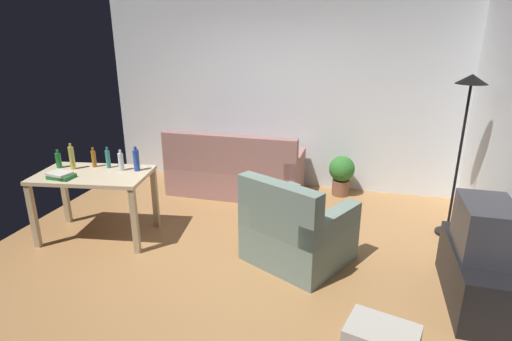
{
  "coord_description": "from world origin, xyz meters",
  "views": [
    {
      "loc": [
        1.21,
        -3.7,
        2.23
      ],
      "look_at": [
        0.1,
        0.5,
        0.75
      ],
      "focal_mm": 28.94,
      "sensor_mm": 36.0,
      "label": 1
    }
  ],
  "objects_px": {
    "bottle_clear": "(121,162)",
    "tv_stand": "(476,276)",
    "desk": "(94,183)",
    "bottle_squat": "(72,158)",
    "couch": "(235,173)",
    "book_stack": "(61,175)",
    "bottle_green": "(58,160)",
    "potted_plant": "(342,173)",
    "bottle_tall": "(108,159)",
    "bottle_blue": "(136,160)",
    "torchiere_lamp": "(466,113)",
    "bottle_amber": "(94,158)",
    "tv": "(486,228)",
    "armchair": "(296,232)"
  },
  "relations": [
    {
      "from": "bottle_tall",
      "to": "bottle_blue",
      "type": "xyz_separation_m",
      "value": [
        0.36,
        -0.01,
        0.02
      ]
    },
    {
      "from": "armchair",
      "to": "bottle_amber",
      "type": "distance_m",
      "value": 2.41
    },
    {
      "from": "bottle_green",
      "to": "bottle_blue",
      "type": "bearing_deg",
      "value": 8.27
    },
    {
      "from": "bottle_squat",
      "to": "bottle_amber",
      "type": "xyz_separation_m",
      "value": [
        0.18,
        0.13,
        -0.03
      ]
    },
    {
      "from": "desk",
      "to": "bottle_tall",
      "type": "xyz_separation_m",
      "value": [
        0.06,
        0.21,
        0.21
      ]
    },
    {
      "from": "bottle_squat",
      "to": "bottle_blue",
      "type": "xyz_separation_m",
      "value": [
        0.72,
        0.13,
        -0.01
      ]
    },
    {
      "from": "torchiere_lamp",
      "to": "bottle_clear",
      "type": "distance_m",
      "value": 3.73
    },
    {
      "from": "tv_stand",
      "to": "book_stack",
      "type": "height_order",
      "value": "book_stack"
    },
    {
      "from": "desk",
      "to": "couch",
      "type": "bearing_deg",
      "value": 48.17
    },
    {
      "from": "desk",
      "to": "armchair",
      "type": "xyz_separation_m",
      "value": [
        2.24,
        0.05,
        -0.33
      ]
    },
    {
      "from": "bottle_blue",
      "to": "bottle_green",
      "type": "bearing_deg",
      "value": -171.73
    },
    {
      "from": "tv_stand",
      "to": "bottle_tall",
      "type": "distance_m",
      "value": 3.85
    },
    {
      "from": "tv_stand",
      "to": "book_stack",
      "type": "xyz_separation_m",
      "value": [
        -4.06,
        -0.01,
        0.55
      ]
    },
    {
      "from": "torchiere_lamp",
      "to": "desk",
      "type": "distance_m",
      "value": 4.06
    },
    {
      "from": "potted_plant",
      "to": "book_stack",
      "type": "height_order",
      "value": "book_stack"
    },
    {
      "from": "torchiere_lamp",
      "to": "book_stack",
      "type": "relative_size",
      "value": 6.59
    },
    {
      "from": "tv",
      "to": "armchair",
      "type": "bearing_deg",
      "value": 80.79
    },
    {
      "from": "potted_plant",
      "to": "bottle_green",
      "type": "bearing_deg",
      "value": -147.99
    },
    {
      "from": "bottle_squat",
      "to": "bottle_clear",
      "type": "xyz_separation_m",
      "value": [
        0.55,
        0.1,
        -0.03
      ]
    },
    {
      "from": "torchiere_lamp",
      "to": "potted_plant",
      "type": "height_order",
      "value": "torchiere_lamp"
    },
    {
      "from": "potted_plant",
      "to": "bottle_squat",
      "type": "height_order",
      "value": "bottle_squat"
    },
    {
      "from": "couch",
      "to": "armchair",
      "type": "distance_m",
      "value": 1.98
    },
    {
      "from": "armchair",
      "to": "couch",
      "type": "bearing_deg",
      "value": -27.36
    },
    {
      "from": "torchiere_lamp",
      "to": "book_stack",
      "type": "bearing_deg",
      "value": -162.26
    },
    {
      "from": "desk",
      "to": "bottle_clear",
      "type": "height_order",
      "value": "bottle_clear"
    },
    {
      "from": "potted_plant",
      "to": "tv",
      "type": "bearing_deg",
      "value": -59.63
    },
    {
      "from": "couch",
      "to": "desk",
      "type": "xyz_separation_m",
      "value": [
        -1.09,
        -1.66,
        0.34
      ]
    },
    {
      "from": "torchiere_lamp",
      "to": "bottle_blue",
      "type": "height_order",
      "value": "torchiere_lamp"
    },
    {
      "from": "tv_stand",
      "to": "desk",
      "type": "distance_m",
      "value": 3.86
    },
    {
      "from": "desk",
      "to": "bottle_squat",
      "type": "relative_size",
      "value": 4.38
    },
    {
      "from": "torchiere_lamp",
      "to": "armchair",
      "type": "distance_m",
      "value": 2.19
    },
    {
      "from": "bottle_green",
      "to": "potted_plant",
      "type": "bearing_deg",
      "value": 32.01
    },
    {
      "from": "couch",
      "to": "bottle_clear",
      "type": "bearing_deg",
      "value": 60.84
    },
    {
      "from": "tv",
      "to": "bottle_blue",
      "type": "relative_size",
      "value": 2.17
    },
    {
      "from": "tv",
      "to": "potted_plant",
      "type": "bearing_deg",
      "value": 30.37
    },
    {
      "from": "tv",
      "to": "potted_plant",
      "type": "distance_m",
      "value": 2.56
    },
    {
      "from": "tv_stand",
      "to": "torchiere_lamp",
      "type": "distance_m",
      "value": 1.74
    },
    {
      "from": "desk",
      "to": "bottle_green",
      "type": "relative_size",
      "value": 6.14
    },
    {
      "from": "bottle_green",
      "to": "bottle_amber",
      "type": "relative_size",
      "value": 0.92
    },
    {
      "from": "bottle_amber",
      "to": "couch",
      "type": "bearing_deg",
      "value": 50.52
    },
    {
      "from": "tv_stand",
      "to": "bottle_squat",
      "type": "relative_size",
      "value": 3.73
    },
    {
      "from": "bottle_clear",
      "to": "tv_stand",
      "type": "bearing_deg",
      "value": -6.01
    },
    {
      "from": "bottle_tall",
      "to": "tv",
      "type": "bearing_deg",
      "value": -6.4
    },
    {
      "from": "torchiere_lamp",
      "to": "bottle_squat",
      "type": "distance_m",
      "value": 4.29
    },
    {
      "from": "couch",
      "to": "potted_plant",
      "type": "xyz_separation_m",
      "value": [
        1.47,
        0.31,
        0.02
      ]
    },
    {
      "from": "couch",
      "to": "bottle_tall",
      "type": "xyz_separation_m",
      "value": [
        -1.03,
        -1.45,
        0.56
      ]
    },
    {
      "from": "bottle_green",
      "to": "book_stack",
      "type": "distance_m",
      "value": 0.39
    },
    {
      "from": "potted_plant",
      "to": "bottle_green",
      "type": "xyz_separation_m",
      "value": [
        -3.04,
        -1.9,
        0.52
      ]
    },
    {
      "from": "book_stack",
      "to": "bottle_squat",
      "type": "bearing_deg",
      "value": 104.24
    },
    {
      "from": "couch",
      "to": "bottle_blue",
      "type": "distance_m",
      "value": 1.7
    }
  ]
}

